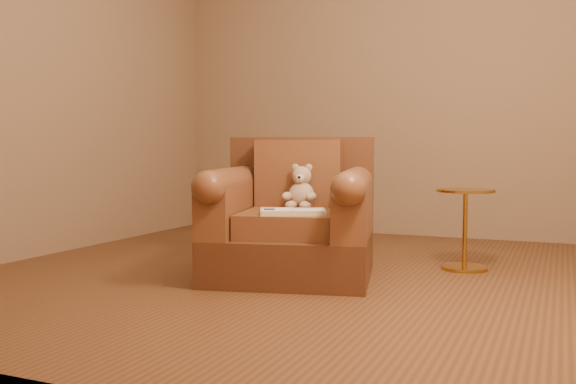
% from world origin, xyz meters
% --- Properties ---
extents(floor, '(4.00, 4.00, 0.00)m').
position_xyz_m(floor, '(0.00, 0.00, 0.00)').
color(floor, brown).
rests_on(floor, ground).
extents(armchair, '(1.11, 1.08, 0.84)m').
position_xyz_m(armchair, '(-0.08, -0.06, 0.32)').
color(armchair, '#522F1B').
rests_on(armchair, floor).
extents(teddy_bear, '(0.20, 0.23, 0.28)m').
position_xyz_m(teddy_bear, '(-0.06, 0.02, 0.51)').
color(teddy_bear, tan).
rests_on(teddy_bear, armchair).
extents(guidebook, '(0.42, 0.35, 0.03)m').
position_xyz_m(guidebook, '(0.02, -0.30, 0.41)').
color(guidebook, beige).
rests_on(guidebook, armchair).
extents(side_table, '(0.36, 0.36, 0.51)m').
position_xyz_m(side_table, '(0.84, 0.55, 0.27)').
color(side_table, '#B98D32').
rests_on(side_table, floor).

